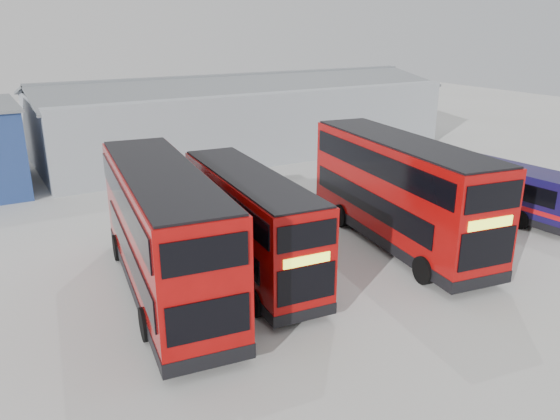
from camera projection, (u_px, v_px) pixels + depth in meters
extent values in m
plane|color=#AAABA5|center=(282.00, 260.00, 23.18)|extent=(120.00, 120.00, 0.00)
cube|color=#99A0A7|center=(241.00, 118.00, 42.51)|extent=(30.00, 12.00, 5.00)
cube|color=slate|center=(257.00, 85.00, 39.33)|extent=(30.50, 6.33, 1.29)
cube|color=slate|center=(224.00, 79.00, 43.90)|extent=(30.50, 6.33, 1.29)
cube|color=#9A0908|center=(164.00, 230.00, 19.45)|extent=(4.03, 11.43, 4.32)
cube|color=black|center=(168.00, 279.00, 20.09)|extent=(4.08, 11.48, 0.48)
cube|color=black|center=(205.00, 242.00, 19.75)|extent=(1.23, 9.42, 1.01)
cube|color=black|center=(128.00, 253.00, 18.75)|extent=(1.23, 9.42, 1.01)
cube|color=black|center=(199.00, 191.00, 19.53)|extent=(1.36, 10.48, 1.01)
cube|color=black|center=(122.00, 200.00, 18.53)|extent=(1.36, 10.48, 1.01)
cube|color=black|center=(139.00, 201.00, 24.54)|extent=(2.39, 0.35, 1.44)
cube|color=black|center=(135.00, 160.00, 23.91)|extent=(2.39, 0.35, 1.01)
cube|color=#C5DC2E|center=(137.00, 181.00, 24.23)|extent=(1.91, 0.28, 0.37)
cube|color=black|center=(209.00, 320.00, 14.77)|extent=(2.33, 0.34, 1.17)
cube|color=black|center=(205.00, 255.00, 14.14)|extent=(2.33, 0.34, 0.96)
cube|color=black|center=(160.00, 171.00, 18.74)|extent=(3.86, 11.26, 0.11)
cylinder|color=black|center=(178.00, 239.00, 23.95)|extent=(0.48, 1.14, 1.11)
cylinder|color=black|center=(118.00, 247.00, 23.01)|extent=(0.48, 1.14, 1.11)
cylinder|color=black|center=(224.00, 308.00, 18.12)|extent=(0.48, 1.14, 1.11)
cylinder|color=black|center=(146.00, 324.00, 17.17)|extent=(0.48, 1.14, 1.11)
cube|color=#9A0908|center=(250.00, 221.00, 21.35)|extent=(3.16, 9.77, 3.70)
cube|color=black|center=(250.00, 260.00, 21.90)|extent=(3.20, 9.81, 0.41)
cube|color=black|center=(219.00, 233.00, 21.34)|extent=(0.79, 8.11, 0.87)
cube|color=black|center=(273.00, 224.00, 22.27)|extent=(0.79, 8.11, 0.87)
cube|color=black|center=(221.00, 198.00, 20.52)|extent=(0.88, 9.02, 0.87)
cube|color=black|center=(277.00, 190.00, 21.45)|extent=(0.88, 9.02, 0.87)
cube|color=black|center=(306.00, 284.00, 17.39)|extent=(2.05, 0.23, 1.23)
cube|color=black|center=(307.00, 236.00, 16.85)|extent=(2.05, 0.23, 0.87)
cube|color=#C5DC2E|center=(307.00, 260.00, 17.11)|extent=(1.64, 0.19, 0.32)
cube|color=black|center=(212.00, 200.00, 25.65)|extent=(2.01, 0.23, 1.01)
cube|color=black|center=(210.00, 166.00, 25.12)|extent=(2.01, 0.23, 0.82)
cube|color=black|center=(249.00, 175.00, 20.74)|extent=(3.01, 9.63, 0.09)
cylinder|color=black|center=(257.00, 303.00, 18.60)|extent=(0.38, 0.97, 0.95)
cylinder|color=black|center=(314.00, 290.00, 19.48)|extent=(0.38, 0.97, 0.95)
cylinder|color=black|center=(206.00, 244.00, 23.54)|extent=(0.38, 0.97, 0.95)
cylinder|color=black|center=(253.00, 236.00, 24.42)|extent=(0.38, 0.97, 0.95)
cube|color=#9A0908|center=(399.00, 189.00, 24.13)|extent=(4.30, 11.52, 4.34)
cube|color=black|center=(396.00, 231.00, 24.77)|extent=(4.35, 11.56, 0.48)
cube|color=black|center=(367.00, 201.00, 24.20)|extent=(1.45, 9.44, 1.02)
cube|color=black|center=(418.00, 194.00, 25.15)|extent=(1.45, 9.44, 1.02)
cube|color=black|center=(374.00, 163.00, 23.23)|extent=(1.61, 10.49, 1.02)
cube|color=black|center=(427.00, 158.00, 24.18)|extent=(1.61, 10.49, 1.02)
cube|color=black|center=(487.00, 249.00, 19.38)|extent=(2.39, 0.41, 1.45)
cube|color=black|center=(494.00, 197.00, 18.75)|extent=(2.39, 0.41, 1.02)
cube|color=#C5DC2E|center=(491.00, 223.00, 19.05)|extent=(1.91, 0.33, 0.37)
cube|color=black|center=(339.00, 172.00, 29.29)|extent=(2.34, 0.40, 1.18)
cube|color=black|center=(340.00, 137.00, 28.66)|extent=(2.34, 0.40, 0.96)
cube|color=black|center=(403.00, 141.00, 23.42)|extent=(4.12, 11.33, 0.11)
cylinder|color=black|center=(424.00, 270.00, 20.89)|extent=(0.50, 1.15, 1.11)
cylinder|color=black|center=(478.00, 260.00, 21.80)|extent=(0.50, 1.15, 1.11)
cylinder|color=black|center=(341.00, 215.00, 26.82)|extent=(0.50, 1.15, 1.11)
cylinder|color=black|center=(386.00, 209.00, 27.72)|extent=(0.50, 1.15, 1.11)
cube|color=#0F0E3D|center=(489.00, 183.00, 28.92)|extent=(2.79, 9.84, 2.34)
cube|color=black|center=(487.00, 201.00, 29.25)|extent=(2.83, 9.88, 0.35)
cube|color=#B90E13|center=(488.00, 191.00, 29.05)|extent=(2.82, 9.87, 0.22)
cube|color=black|center=(507.00, 174.00, 29.17)|extent=(0.54, 8.12, 0.84)
cube|color=black|center=(480.00, 181.00, 28.00)|extent=(0.54, 8.12, 0.84)
cube|color=black|center=(420.00, 162.00, 32.71)|extent=(1.99, 0.16, 1.15)
cylinder|color=black|center=(449.00, 183.00, 32.52)|extent=(0.34, 0.94, 0.92)
cylinder|color=black|center=(424.00, 189.00, 31.41)|extent=(0.34, 0.94, 0.92)
cylinder|color=black|center=(546.00, 212.00, 27.65)|extent=(0.34, 0.94, 0.92)
cylinder|color=black|center=(521.00, 220.00, 26.54)|extent=(0.34, 0.94, 0.92)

